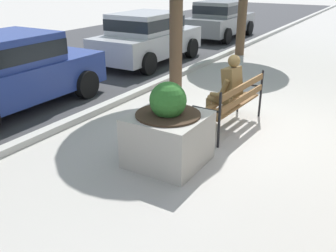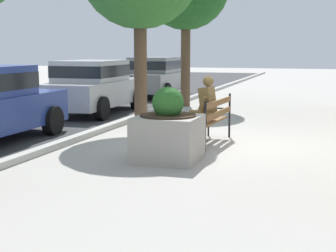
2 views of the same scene
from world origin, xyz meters
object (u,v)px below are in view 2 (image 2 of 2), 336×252
at_px(park_bench, 211,117).
at_px(parked_car_silver, 93,85).
at_px(concrete_planter, 168,133).
at_px(parked_car_grey, 156,75).
at_px(bronze_statue_seated, 201,110).

xyz_separation_m(park_bench, parked_car_silver, (3.71, 4.40, 0.30)).
distance_m(park_bench, concrete_planter, 1.80).
xyz_separation_m(park_bench, concrete_planter, (-1.76, 0.33, -0.06)).
xyz_separation_m(concrete_planter, parked_car_silver, (5.48, 4.07, 0.35)).
bearing_deg(concrete_planter, parked_car_silver, 36.61).
relative_size(park_bench, parked_car_grey, 0.44).
bearing_deg(parked_car_grey, parked_car_silver, 180.00).
bearing_deg(parked_car_silver, concrete_planter, -143.39).
relative_size(concrete_planter, parked_car_grey, 0.31).
height_order(park_bench, parked_car_grey, parked_car_grey).
xyz_separation_m(bronze_statue_seated, parked_car_silver, (3.66, 4.19, 0.17)).
distance_m(concrete_planter, parked_car_silver, 6.83).
bearing_deg(bronze_statue_seated, park_bench, -104.66).
bearing_deg(concrete_planter, parked_car_grey, 20.11).
xyz_separation_m(bronze_statue_seated, parked_car_grey, (9.30, 4.19, 0.17)).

